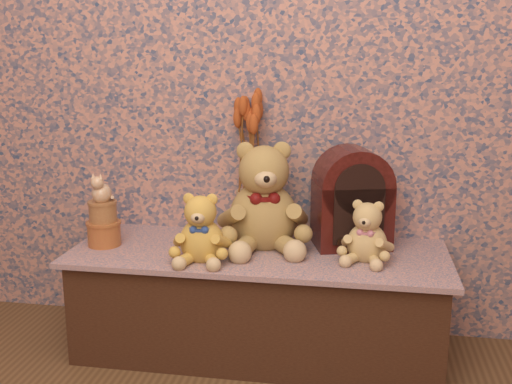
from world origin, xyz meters
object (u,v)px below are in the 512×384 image
at_px(teddy_small, 367,228).
at_px(biscuit_tin_lower, 104,234).
at_px(cat_figurine, 101,187).
at_px(teddy_medium, 201,224).
at_px(cathedral_radio, 352,197).
at_px(ceramic_vase, 250,213).
at_px(teddy_large, 263,191).

xyz_separation_m(teddy_small, biscuit_tin_lower, (-1.00, -0.00, -0.07)).
distance_m(teddy_small, cat_figurine, 1.01).
distance_m(teddy_medium, cathedral_radio, 0.59).
bearing_deg(teddy_small, cathedral_radio, 122.52).
xyz_separation_m(teddy_medium, teddy_small, (0.59, 0.10, -0.01)).
height_order(cathedral_radio, ceramic_vase, cathedral_radio).
bearing_deg(cathedral_radio, teddy_small, -85.33).
relative_size(teddy_small, cathedral_radio, 0.62).
distance_m(teddy_large, ceramic_vase, 0.19).
bearing_deg(biscuit_tin_lower, cat_figurine, 0.00).
relative_size(teddy_medium, cathedral_radio, 0.69).
bearing_deg(teddy_small, cat_figurine, -168.21).
relative_size(ceramic_vase, cat_figurine, 1.59).
bearing_deg(biscuit_tin_lower, ceramic_vase, 22.58).
bearing_deg(cathedral_radio, biscuit_tin_lower, 173.48).
bearing_deg(cat_figurine, teddy_small, 5.40).
bearing_deg(cat_figurine, ceramic_vase, 27.92).
xyz_separation_m(teddy_medium, ceramic_vase, (0.12, 0.32, -0.04)).
distance_m(teddy_medium, ceramic_vase, 0.34).
distance_m(teddy_small, ceramic_vase, 0.52).
xyz_separation_m(teddy_large, teddy_medium, (-0.19, -0.20, -0.09)).
xyz_separation_m(teddy_large, cathedral_radio, (0.33, 0.06, -0.03)).
distance_m(cathedral_radio, cat_figurine, 0.96).
relative_size(teddy_large, biscuit_tin_lower, 3.45).
bearing_deg(ceramic_vase, cathedral_radio, -8.78).
bearing_deg(cat_figurine, teddy_large, 14.57).
relative_size(teddy_large, teddy_small, 1.83).
height_order(cathedral_radio, cat_figurine, cathedral_radio).
xyz_separation_m(teddy_small, cathedral_radio, (-0.06, 0.16, 0.07)).
relative_size(teddy_small, ceramic_vase, 1.28).
xyz_separation_m(teddy_large, cat_figurine, (-0.61, -0.10, 0.01)).
xyz_separation_m(teddy_medium, biscuit_tin_lower, (-0.42, 0.10, -0.09)).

